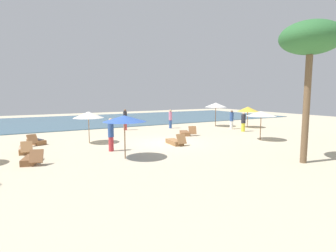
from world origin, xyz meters
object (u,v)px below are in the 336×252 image
object	(u,v)px
umbrella_3	(124,119)
person_1	(125,119)
lounger_0	(185,133)
lounger_2	(26,150)
lounger_4	(175,142)
person_0	(170,119)
umbrella_4	(88,115)
person_3	(232,120)
lounger_1	(36,141)
person_4	(111,134)
umbrella_2	(248,109)
lounger_3	(32,159)
umbrella_0	(261,114)
palm_1	(310,41)
umbrella_1	(216,105)
person_2	(243,122)

from	to	relation	value
umbrella_3	person_1	bearing A→B (deg)	69.09
lounger_0	lounger_2	xyz separation A→B (m)	(-11.05, -0.96, 0.01)
lounger_4	person_0	distance (m)	8.06
person_0	person_1	bearing A→B (deg)	167.37
umbrella_4	person_1	bearing A→B (deg)	48.30
person_1	person_3	xyz separation A→B (m)	(8.59, -4.12, -0.08)
lounger_1	person_4	world-z (taller)	person_4
person_3	person_4	xyz separation A→B (m)	(-12.44, -3.81, 0.09)
umbrella_2	lounger_3	world-z (taller)	umbrella_2
umbrella_4	lounger_2	distance (m)	4.25
person_4	lounger_3	bearing A→B (deg)	-169.77
umbrella_3	lounger_4	bearing A→B (deg)	25.85
umbrella_0	palm_1	bearing A→B (deg)	-120.13
umbrella_0	lounger_3	xyz separation A→B (m)	(-14.11, 0.90, -1.66)
lounger_3	person_1	size ratio (longest dim) A/B	0.96
lounger_0	palm_1	world-z (taller)	palm_1
umbrella_3	palm_1	distance (m)	9.19
person_0	umbrella_0	bearing A→B (deg)	-76.11
umbrella_4	lounger_2	size ratio (longest dim) A/B	1.20
umbrella_3	person_1	distance (m)	10.74
umbrella_1	person_2	size ratio (longest dim) A/B	1.40
palm_1	lounger_1	bearing A→B (deg)	132.81
lounger_4	person_4	world-z (taller)	person_4
person_0	palm_1	bearing A→B (deg)	-93.83
umbrella_4	lounger_0	world-z (taller)	umbrella_4
umbrella_1	lounger_1	bearing A→B (deg)	-174.01
umbrella_1	lounger_0	bearing A→B (deg)	-150.25
person_2	person_3	bearing A→B (deg)	81.66
umbrella_4	person_1	distance (m)	6.55
person_0	person_2	world-z (taller)	person_0
umbrella_3	person_2	bearing A→B (deg)	18.95
palm_1	umbrella_3	bearing A→B (deg)	144.97
lounger_0	lounger_1	xyz separation A→B (m)	(-10.36, 1.53, 0.01)
lounger_1	palm_1	xyz separation A→B (m)	(10.49, -11.32, 5.36)
lounger_2	umbrella_2	bearing A→B (deg)	6.15
lounger_0	person_3	distance (m)	5.71
lounger_2	person_1	bearing A→B (deg)	36.78
umbrella_1	person_1	bearing A→B (deg)	167.81
umbrella_2	lounger_1	xyz separation A→B (m)	(-18.05, 0.46, -1.56)
lounger_4	person_4	distance (m)	4.22
person_3	person_4	distance (m)	13.01
umbrella_3	person_2	size ratio (longest dim) A/B	1.30
umbrella_1	person_2	xyz separation A→B (m)	(-0.26, -3.95, -1.27)
umbrella_3	umbrella_4	world-z (taller)	umbrella_3
umbrella_2	person_1	bearing A→B (deg)	159.52
lounger_2	lounger_3	world-z (taller)	lounger_3
person_0	umbrella_1	bearing A→B (deg)	-11.79
umbrella_3	lounger_2	size ratio (longest dim) A/B	1.26
lounger_4	person_4	xyz separation A→B (m)	(-4.15, 0.07, 0.78)
person_0	lounger_3	bearing A→B (deg)	-147.09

